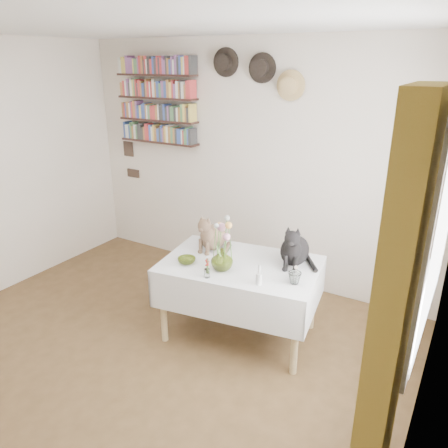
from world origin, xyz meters
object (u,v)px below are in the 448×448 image
Objects in this scene: dining_table at (240,281)px; black_cat at (295,243)px; bookshelf_unit at (157,101)px; flower_vase at (222,259)px; tabby_cat at (213,230)px.

dining_table is 3.73× the size of black_cat.
flower_vase is at bearing -37.63° from bookshelf_unit.
flower_vase is (0.28, -0.32, -0.08)m from tabby_cat.
tabby_cat is 1.83m from bookshelf_unit.
tabby_cat is at bearing 158.26° from dining_table.
dining_table is 7.54× the size of flower_vase.
flower_vase is (-0.46, -0.40, -0.09)m from black_cat.
dining_table is at bearing -32.06° from bookshelf_unit.
bookshelf_unit is at bearing 149.83° from tabby_cat.
flower_vase is 2.23m from bookshelf_unit.
dining_table is 4.04× the size of tabby_cat.
black_cat is (0.74, 0.08, 0.01)m from tabby_cat.
tabby_cat is (-0.36, 0.14, 0.34)m from dining_table.
flower_vase is at bearing -111.46° from dining_table.
bookshelf_unit is at bearing 142.37° from flower_vase.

